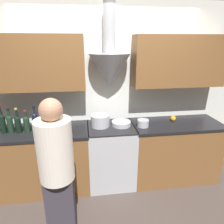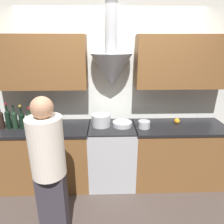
# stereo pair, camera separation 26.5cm
# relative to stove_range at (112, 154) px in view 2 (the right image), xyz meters

# --- Properties ---
(ground_plane) EXTENTS (12.00, 12.00, 0.00)m
(ground_plane) POSITION_rel_stove_range_xyz_m (0.00, -0.36, -0.47)
(ground_plane) COLOR #423833
(wall_back) EXTENTS (8.40, 0.56, 2.60)m
(wall_back) POSITION_rel_stove_range_xyz_m (0.01, 0.26, 1.01)
(wall_back) COLOR silver
(wall_back) RESTS_ON ground_plane
(counter_left) EXTENTS (1.28, 0.62, 0.92)m
(counter_left) POSITION_rel_stove_range_xyz_m (-0.96, -0.00, -0.00)
(counter_left) COLOR brown
(counter_left) RESTS_ON ground_plane
(counter_right) EXTENTS (1.32, 0.62, 0.92)m
(counter_right) POSITION_rel_stove_range_xyz_m (0.98, -0.00, -0.00)
(counter_right) COLOR brown
(counter_right) RESTS_ON ground_plane
(stove_range) EXTENTS (0.66, 0.60, 0.92)m
(stove_range) POSITION_rel_stove_range_xyz_m (0.00, 0.00, 0.00)
(stove_range) COLOR #A8AAAF
(stove_range) RESTS_ON ground_plane
(wine_bottle_0) EXTENTS (0.08, 0.08, 0.34)m
(wine_bottle_0) POSITION_rel_stove_range_xyz_m (-1.51, -0.02, 0.60)
(wine_bottle_0) COLOR black
(wine_bottle_0) RESTS_ON counter_left
(wine_bottle_1) EXTENTS (0.07, 0.07, 0.36)m
(wine_bottle_1) POSITION_rel_stove_range_xyz_m (-1.42, -0.02, 0.60)
(wine_bottle_1) COLOR black
(wine_bottle_1) RESTS_ON counter_left
(wine_bottle_2) EXTENTS (0.08, 0.08, 0.34)m
(wine_bottle_2) POSITION_rel_stove_range_xyz_m (-1.32, -0.04, 0.60)
(wine_bottle_2) COLOR black
(wine_bottle_2) RESTS_ON counter_left
(wine_bottle_3) EXTENTS (0.08, 0.08, 0.34)m
(wine_bottle_3) POSITION_rel_stove_range_xyz_m (-1.23, -0.03, 0.59)
(wine_bottle_3) COLOR black
(wine_bottle_3) RESTS_ON counter_left
(wine_bottle_4) EXTENTS (0.08, 0.08, 0.30)m
(wine_bottle_4) POSITION_rel_stove_range_xyz_m (-1.12, -0.03, 0.58)
(wine_bottle_4) COLOR black
(wine_bottle_4) RESTS_ON counter_left
(wine_bottle_5) EXTENTS (0.08, 0.08, 0.35)m
(wine_bottle_5) POSITION_rel_stove_range_xyz_m (-1.01, -0.02, 0.60)
(wine_bottle_5) COLOR black
(wine_bottle_5) RESTS_ON counter_left
(stock_pot) EXTENTS (0.27, 0.27, 0.16)m
(stock_pot) POSITION_rel_stove_range_xyz_m (-0.15, 0.04, 0.54)
(stock_pot) COLOR #A8AAAF
(stock_pot) RESTS_ON stove_range
(mixing_bowl) EXTENTS (0.27, 0.27, 0.06)m
(mixing_bowl) POSITION_rel_stove_range_xyz_m (0.15, 0.01, 0.49)
(mixing_bowl) COLOR #A8AAAF
(mixing_bowl) RESTS_ON stove_range
(orange_fruit) EXTENTS (0.08, 0.08, 0.08)m
(orange_fruit) POSITION_rel_stove_range_xyz_m (0.95, 0.08, 0.50)
(orange_fruit) COLOR orange
(orange_fruit) RESTS_ON counter_right
(saucepan) EXTENTS (0.16, 0.16, 0.10)m
(saucepan) POSITION_rel_stove_range_xyz_m (0.45, -0.06, 0.51)
(saucepan) COLOR #A8AAAF
(saucepan) RESTS_ON counter_right
(person_foreground_left) EXTENTS (0.32, 0.32, 1.61)m
(person_foreground_left) POSITION_rel_stove_range_xyz_m (-0.63, -0.94, 0.43)
(person_foreground_left) COLOR #38333D
(person_foreground_left) RESTS_ON ground_plane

